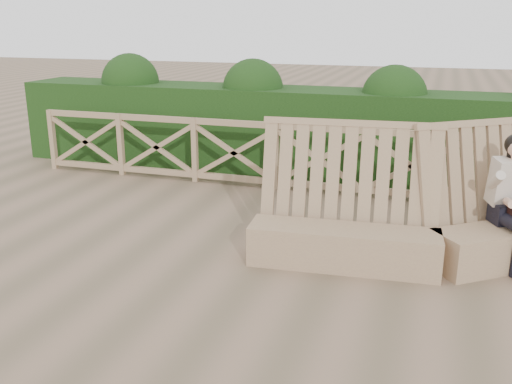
% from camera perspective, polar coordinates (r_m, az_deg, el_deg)
% --- Properties ---
extents(ground, '(60.00, 60.00, 0.00)m').
position_cam_1_polar(ground, '(6.07, -0.96, -9.23)').
color(ground, brown).
rests_on(ground, ground).
extents(bench, '(3.96, 2.11, 1.59)m').
position_cam_1_polar(bench, '(6.78, 17.05, -3.50)').
color(bench, '#88664D').
rests_on(bench, ground).
extents(guardrail, '(10.10, 0.09, 1.10)m').
position_cam_1_polar(guardrail, '(9.09, 6.29, 3.29)').
color(guardrail, '#937255').
rests_on(guardrail, ground).
extents(hedge, '(12.00, 1.20, 1.50)m').
position_cam_1_polar(hedge, '(10.20, 7.75, 5.86)').
color(hedge, black).
rests_on(hedge, ground).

